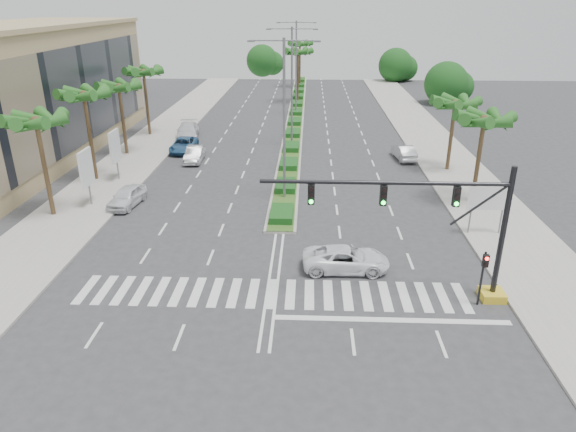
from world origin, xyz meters
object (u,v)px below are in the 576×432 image
Objects in this scene: car_parked_d at (188,131)px; car_right at (404,152)px; car_crossing at (346,259)px; car_parked_a at (127,197)px; car_parked_c at (184,145)px; car_parked_b at (195,154)px.

car_right is (22.92, -7.34, -0.11)m from car_parked_d.
car_crossing is at bearing 65.58° from car_right.
car_parked_a reaches higher than car_crossing.
car_right is at bearing -25.66° from car_parked_d.
car_parked_c is 1.15× the size of car_right.
car_parked_b is 0.87× the size of car_parked_c.
car_parked_a is at bearing 22.91° from car_right.
car_right reaches higher than car_parked_c.
car_parked_b is 1.00× the size of car_right.
car_parked_c is at bearing -12.01° from car_right.
car_right is (7.04, 22.64, 0.02)m from car_crossing.
car_parked_c is 1.00× the size of car_crossing.
car_parked_d is (0.00, 20.60, 0.10)m from car_parked_a.
car_crossing is (15.88, -29.97, -0.13)m from car_parked_d.
car_right is at bearing 37.84° from car_parked_a.
car_crossing is at bearing -69.99° from car_parked_d.
car_parked_a is 0.98× the size of car_parked_b.
car_parked_a is at bearing -104.71° from car_parked_b.
car_parked_d is 1.32× the size of car_right.
car_right reaches higher than car_crossing.
car_parked_d reaches higher than car_parked_c.
car_parked_a is 26.48m from car_right.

